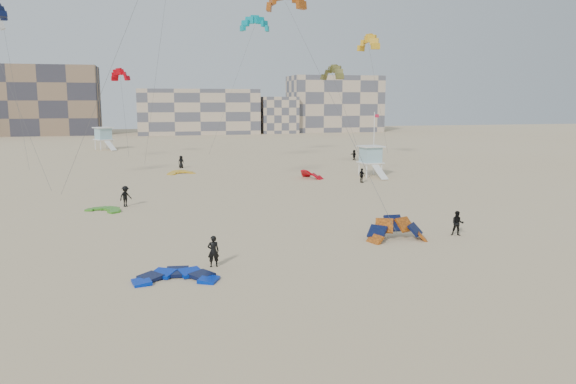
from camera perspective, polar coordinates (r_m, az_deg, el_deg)
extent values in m
plane|color=#CAB187|center=(28.22, -6.87, -9.63)|extent=(320.00, 320.00, 0.00)
imported|color=black|center=(31.41, -7.60, -5.98)|extent=(0.67, 0.46, 1.77)
imported|color=black|center=(39.88, 16.84, -3.07)|extent=(1.03, 0.95, 1.70)
imported|color=black|center=(50.48, -16.18, -0.43)|extent=(1.33, 1.25, 1.81)
imported|color=black|center=(63.11, 7.51, 1.67)|extent=(0.69, 1.03, 1.63)
imported|color=black|center=(77.57, -10.81, 3.03)|extent=(0.97, 0.81, 1.69)
imported|color=black|center=(86.98, 6.73, 3.76)|extent=(0.71, 1.52, 1.58)
cylinder|color=#3F3F3F|center=(50.13, -17.76, 11.36)|extent=(9.16, 2.79, 20.58)
cylinder|color=#3F3F3F|center=(47.72, 3.92, 10.58)|extent=(0.09, 29.04, 18.41)
cylinder|color=#3F3F3F|center=(57.95, -25.85, 8.03)|extent=(5.90, 5.65, 15.51)
cylinder|color=#3F3F3F|center=(69.69, -13.11, 12.63)|extent=(4.04, 7.00, 24.86)
cylinder|color=#3F3F3F|center=(67.76, 6.17, 7.20)|extent=(1.47, 8.31, 11.36)
cylinder|color=#3F3F3F|center=(85.28, 9.18, 9.11)|extent=(5.09, 3.62, 15.97)
cylinder|color=#3F3F3F|center=(75.75, -25.99, 9.31)|extent=(3.16, 6.37, 18.68)
cylinder|color=#3F3F3F|center=(85.00, -5.76, 10.20)|extent=(7.13, 0.70, 18.98)
cylinder|color=#3F3F3F|center=(87.67, -16.28, 7.50)|extent=(1.06, 8.36, 11.81)
cube|color=white|center=(68.38, 8.37, 2.99)|extent=(2.77, 2.77, 0.13)
cube|color=#90BBC6|center=(68.28, 8.39, 3.79)|extent=(2.27, 2.27, 1.81)
cube|color=white|center=(68.20, 8.41, 4.61)|extent=(2.86, 2.86, 0.14)
cube|color=white|center=(66.24, 9.15, 2.00)|extent=(1.15, 2.65, 1.50)
cube|color=white|center=(109.93, -18.23, 5.10)|extent=(3.88, 3.88, 0.14)
cube|color=#90BBC6|center=(109.87, -18.26, 5.66)|extent=(3.19, 3.19, 2.03)
cube|color=white|center=(109.81, -18.29, 6.23)|extent=(4.02, 4.02, 0.16)
cube|color=white|center=(107.27, -18.31, 4.47)|extent=(2.30, 3.01, 1.68)
cylinder|color=white|center=(70.33, 8.71, 4.91)|extent=(0.10, 0.10, 7.69)
cube|color=red|center=(70.27, 9.00, 7.65)|extent=(0.58, 0.02, 0.38)
cube|color=#7B624A|center=(162.75, -23.64, 8.52)|extent=(28.00, 14.00, 18.00)
cube|color=#C1A98E|center=(157.09, -9.16, 8.07)|extent=(32.00, 16.00, 12.00)
cube|color=#C1A98E|center=(167.18, 4.73, 8.91)|extent=(26.00, 14.00, 16.00)
cube|color=#C1A98E|center=(158.51, -1.06, 7.84)|extent=(10.00, 10.00, 10.00)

